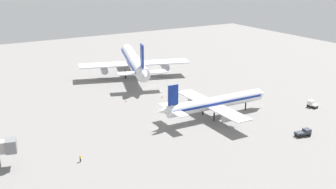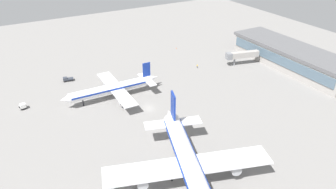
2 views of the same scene
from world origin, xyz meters
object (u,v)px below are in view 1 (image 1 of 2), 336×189
airplane_taxiing (134,61)px  safety_cone_mid_apron (162,97)px  baggage_tug (312,104)px  pushback_tractor (304,133)px  airplane_at_gate (215,103)px  ground_crew_worker (80,158)px  safety_cone_near_gate (126,101)px

airplane_taxiing → safety_cone_mid_apron: bearing=-170.6°
baggage_tug → pushback_tractor: baggage_tug is taller
airplane_at_gate → pushback_tractor: 27.76m
airplane_at_gate → airplane_taxiing: 55.88m
pushback_tractor → safety_cone_mid_apron: 51.93m
baggage_tug → ground_crew_worker: bearing=79.8°
airplane_taxiing → baggage_tug: size_ratio=16.07×
ground_crew_worker → safety_cone_near_gate: size_ratio=2.78×
airplane_at_gate → safety_cone_mid_apron: bearing=102.4°
baggage_tug → safety_cone_mid_apron: bearing=39.0°
pushback_tractor → safety_cone_near_gate: size_ratio=7.75×
pushback_tractor → safety_cone_mid_apron: (-49.02, -17.13, -0.67)m
safety_cone_near_gate → ground_crew_worker: bearing=-39.0°
baggage_tug → safety_cone_mid_apron: baggage_tug is taller
airplane_taxiing → pushback_tractor: (80.50, 12.47, -5.35)m
safety_cone_mid_apron → airplane_taxiing: bearing=171.6°
safety_cone_near_gate → safety_cone_mid_apron: (2.54, 12.84, 0.00)m
airplane_at_gate → baggage_tug: size_ratio=11.72×
safety_cone_mid_apron → ground_crew_worker: bearing=-51.7°
airplane_at_gate → pushback_tractor: size_ratio=8.74×
airplane_taxiing → safety_cone_near_gate: (28.94, -17.49, -6.02)m
baggage_tug → ground_crew_worker: size_ratio=2.08×
baggage_tug → safety_cone_mid_apron: size_ratio=5.78×
airplane_taxiing → baggage_tug: 73.44m
airplane_taxiing → ground_crew_worker: bearing=162.2°
airplane_at_gate → safety_cone_near_gate: bearing=124.4°
airplane_taxiing → safety_cone_near_gate: 34.35m
baggage_tug → airplane_taxiing: bearing=17.7°
safety_cone_near_gate → pushback_tractor: bearing=30.2°
airplane_at_gate → safety_cone_mid_apron: (-24.36, -4.87, -4.20)m
airplane_at_gate → ground_crew_worker: bearing=-168.8°
pushback_tractor → safety_cone_near_gate: pushback_tractor is taller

